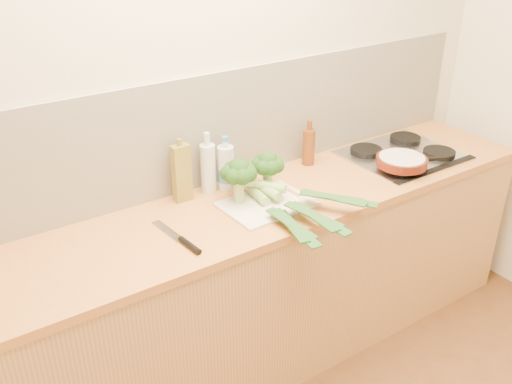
% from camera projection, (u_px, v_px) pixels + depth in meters
% --- Properties ---
extents(room_shell, '(3.50, 3.50, 3.50)m').
position_uv_depth(room_shell, '(208.00, 132.00, 2.64)').
color(room_shell, beige).
rests_on(room_shell, ground).
extents(counter, '(3.20, 0.62, 0.90)m').
position_uv_depth(counter, '(243.00, 289.00, 2.75)').
color(counter, tan).
rests_on(counter, ground).
extents(gas_hob, '(0.58, 0.50, 0.04)m').
position_uv_depth(gas_hob, '(403.00, 154.00, 3.04)').
color(gas_hob, silver).
rests_on(gas_hob, counter).
extents(chopping_board, '(0.41, 0.31, 0.01)m').
position_uv_depth(chopping_board, '(267.00, 204.00, 2.56)').
color(chopping_board, white).
rests_on(chopping_board, counter).
extents(broccoli_left, '(0.16, 0.17, 0.21)m').
position_uv_depth(broccoli_left, '(239.00, 173.00, 2.51)').
color(broccoli_left, '#9CB96C').
rests_on(broccoli_left, chopping_board).
extents(broccoli_right, '(0.15, 0.15, 0.20)m').
position_uv_depth(broccoli_right, '(268.00, 165.00, 2.61)').
color(broccoli_right, '#9CB96C').
rests_on(broccoli_right, chopping_board).
extents(leek_front, '(0.14, 0.69, 0.04)m').
position_uv_depth(leek_front, '(265.00, 202.00, 2.52)').
color(leek_front, white).
rests_on(leek_front, chopping_board).
extents(leek_mid, '(0.13, 0.70, 0.04)m').
position_uv_depth(leek_mid, '(278.00, 196.00, 2.53)').
color(leek_mid, white).
rests_on(leek_mid, chopping_board).
extents(leek_back, '(0.42, 0.59, 0.04)m').
position_uv_depth(leek_back, '(285.00, 189.00, 2.55)').
color(leek_back, white).
rests_on(leek_back, chopping_board).
extents(chefs_knife, '(0.07, 0.34, 0.02)m').
position_uv_depth(chefs_knife, '(184.00, 242.00, 2.28)').
color(chefs_knife, silver).
rests_on(chefs_knife, counter).
extents(skillet, '(0.36, 0.26, 0.04)m').
position_uv_depth(skillet, '(402.00, 161.00, 2.85)').
color(skillet, '#51190D').
rests_on(skillet, gas_hob).
extents(oil_tin, '(0.08, 0.05, 0.30)m').
position_uv_depth(oil_tin, '(182.00, 173.00, 2.55)').
color(oil_tin, olive).
rests_on(oil_tin, counter).
extents(glass_bottle, '(0.07, 0.07, 0.30)m').
position_uv_depth(glass_bottle, '(208.00, 167.00, 2.63)').
color(glass_bottle, silver).
rests_on(glass_bottle, counter).
extents(amber_bottle, '(0.06, 0.06, 0.24)m').
position_uv_depth(amber_bottle, '(309.00, 146.00, 2.92)').
color(amber_bottle, '#5F3012').
rests_on(amber_bottle, counter).
extents(water_bottle, '(0.08, 0.08, 0.25)m').
position_uv_depth(water_bottle, '(226.00, 169.00, 2.66)').
color(water_bottle, silver).
rests_on(water_bottle, counter).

